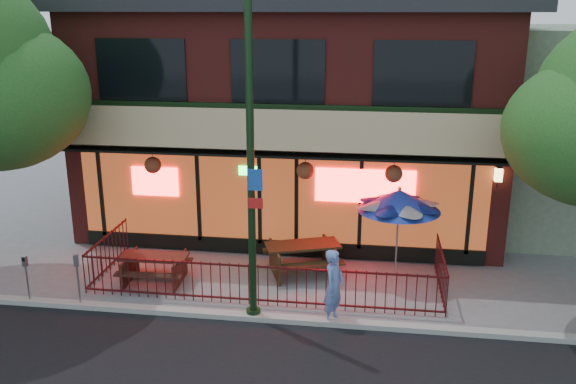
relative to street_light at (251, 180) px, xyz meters
name	(u,v)px	position (x,y,z in m)	size (l,w,h in m)	color
ground	(257,309)	(0.00, 0.40, -3.15)	(80.00, 80.00, 0.00)	gray
curb	(253,317)	(0.00, -0.10, -3.09)	(80.00, 0.25, 0.12)	#999993
restaurant_building	(297,87)	(0.00, 7.51, 0.98)	(12.96, 9.49, 8.05)	maroon
patio_fence	(261,274)	(0.00, 0.91, -2.52)	(8.44, 2.62, 1.00)	#430E11
street_light	(251,180)	(0.00, 0.00, 0.00)	(0.43, 0.32, 7.00)	black
picnic_table_left	(154,264)	(-2.78, 1.46, -2.69)	(1.69, 1.32, 0.70)	#401F17
picnic_table_right	(303,254)	(0.80, 2.49, -2.63)	(2.24, 1.97, 0.80)	#362613
patio_umbrella	(399,200)	(3.15, 2.70, -1.14)	(2.06, 2.06, 2.35)	gray
pedestrian	(334,287)	(1.75, 0.05, -2.31)	(0.61, 0.40, 1.67)	#5E79BD
parking_meter_near	(77,272)	(-4.00, -0.08, -2.28)	(0.14, 0.13, 1.29)	gray
parking_meter_far	(26,272)	(-5.24, -0.08, -2.35)	(0.11, 0.10, 1.18)	gray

